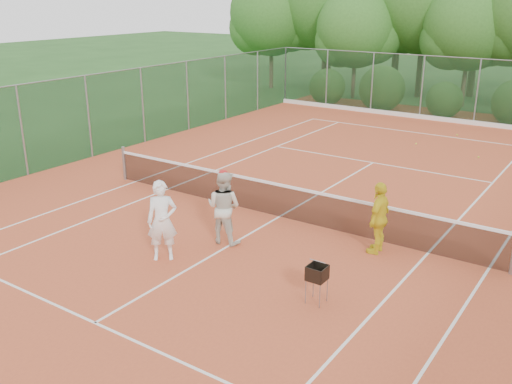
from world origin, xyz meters
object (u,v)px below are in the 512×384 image
player_center_grp (224,207)px  ball_hopper (317,274)px  player_yellow (379,218)px  player_white (162,221)px

player_center_grp → ball_hopper: player_center_grp is taller
player_yellow → ball_hopper: player_yellow is taller
player_center_grp → ball_hopper: size_ratio=2.31×
player_yellow → ball_hopper: 2.87m
player_center_grp → player_white: bearing=-110.8°
player_center_grp → ball_hopper: 3.52m
player_white → player_center_grp: size_ratio=1.01×
player_white → player_center_grp: 1.63m
player_white → player_center_grp: player_white is taller
player_white → player_yellow: bearing=-2.6°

